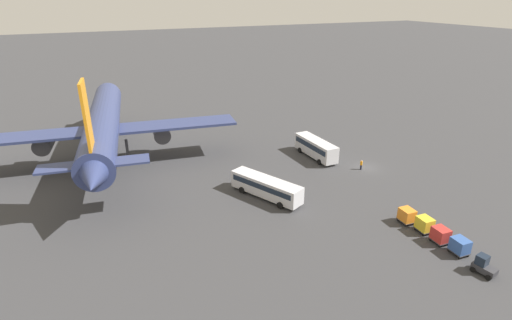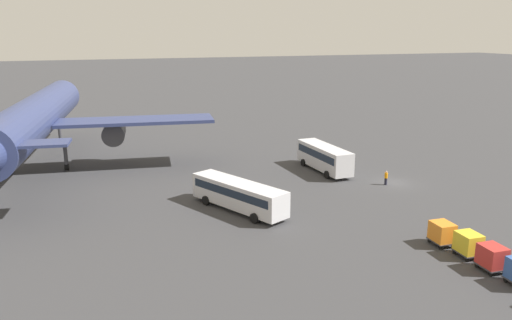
{
  "view_description": "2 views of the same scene",
  "coord_description": "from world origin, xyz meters",
  "px_view_note": "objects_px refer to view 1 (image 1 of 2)",
  "views": [
    {
      "loc": [
        -50.13,
        44.39,
        28.41
      ],
      "look_at": [
        3.93,
        19.4,
        3.33
      ],
      "focal_mm": 28.0,
      "sensor_mm": 36.0,
      "label": 1
    },
    {
      "loc": [
        -48.93,
        35.97,
        18.0
      ],
      "look_at": [
        0.13,
        17.83,
        4.46
      ],
      "focal_mm": 35.0,
      "sensor_mm": 36.0,
      "label": 2
    }
  ],
  "objects_px": {
    "airplane": "(103,125)",
    "worker_person": "(361,165)",
    "shuttle_bus_far": "(266,186)",
    "cargo_cart_red": "(440,235)",
    "cargo_cart_orange": "(407,215)",
    "baggage_tug": "(484,266)",
    "shuttle_bus_near": "(316,147)",
    "cargo_cart_yellow": "(425,224)",
    "cargo_cart_blue": "(460,246)"
  },
  "relations": [
    {
      "from": "airplane",
      "to": "worker_person",
      "type": "bearing_deg",
      "value": -111.36
    },
    {
      "from": "shuttle_bus_far",
      "to": "cargo_cart_red",
      "type": "height_order",
      "value": "shuttle_bus_far"
    },
    {
      "from": "cargo_cart_orange",
      "to": "baggage_tug",
      "type": "bearing_deg",
      "value": -179.69
    },
    {
      "from": "shuttle_bus_near",
      "to": "baggage_tug",
      "type": "relative_size",
      "value": 4.04
    },
    {
      "from": "baggage_tug",
      "to": "cargo_cart_red",
      "type": "relative_size",
      "value": 1.24
    },
    {
      "from": "cargo_cart_yellow",
      "to": "cargo_cart_orange",
      "type": "relative_size",
      "value": 1.0
    },
    {
      "from": "cargo_cart_yellow",
      "to": "shuttle_bus_far",
      "type": "bearing_deg",
      "value": 39.88
    },
    {
      "from": "worker_person",
      "to": "cargo_cart_orange",
      "type": "xyz_separation_m",
      "value": [
        -16.58,
        5.71,
        0.32
      ]
    },
    {
      "from": "shuttle_bus_near",
      "to": "worker_person",
      "type": "bearing_deg",
      "value": -154.76
    },
    {
      "from": "cargo_cart_red",
      "to": "cargo_cart_yellow",
      "type": "bearing_deg",
      "value": -2.5
    },
    {
      "from": "worker_person",
      "to": "cargo_cart_red",
      "type": "relative_size",
      "value": 0.83
    },
    {
      "from": "worker_person",
      "to": "cargo_cart_orange",
      "type": "bearing_deg",
      "value": 160.99
    },
    {
      "from": "shuttle_bus_near",
      "to": "cargo_cart_red",
      "type": "distance_m",
      "value": 29.94
    },
    {
      "from": "airplane",
      "to": "cargo_cart_blue",
      "type": "xyz_separation_m",
      "value": [
        -46.8,
        -34.21,
        -5.74
      ]
    },
    {
      "from": "shuttle_bus_far",
      "to": "cargo_cart_red",
      "type": "relative_size",
      "value": 5.68
    },
    {
      "from": "cargo_cart_blue",
      "to": "cargo_cart_orange",
      "type": "relative_size",
      "value": 1.0
    },
    {
      "from": "baggage_tug",
      "to": "airplane",
      "type": "bearing_deg",
      "value": 23.35
    },
    {
      "from": "airplane",
      "to": "shuttle_bus_near",
      "type": "bearing_deg",
      "value": -103.81
    },
    {
      "from": "worker_person",
      "to": "cargo_cart_blue",
      "type": "distance_m",
      "value": 24.97
    },
    {
      "from": "cargo_cart_orange",
      "to": "shuttle_bus_far",
      "type": "bearing_deg",
      "value": 43.74
    },
    {
      "from": "shuttle_bus_far",
      "to": "cargo_cart_blue",
      "type": "height_order",
      "value": "shuttle_bus_far"
    },
    {
      "from": "airplane",
      "to": "baggage_tug",
      "type": "distance_m",
      "value": 60.87
    },
    {
      "from": "shuttle_bus_far",
      "to": "worker_person",
      "type": "distance_m",
      "value": 19.6
    },
    {
      "from": "shuttle_bus_near",
      "to": "cargo_cart_blue",
      "type": "xyz_separation_m",
      "value": [
        -32.51,
        1.05,
        -0.83
      ]
    },
    {
      "from": "cargo_cart_red",
      "to": "worker_person",
      "type": "bearing_deg",
      "value": -13.88
    },
    {
      "from": "shuttle_bus_far",
      "to": "cargo_cart_red",
      "type": "distance_m",
      "value": 24.12
    },
    {
      "from": "airplane",
      "to": "cargo_cart_blue",
      "type": "distance_m",
      "value": 58.26
    },
    {
      "from": "cargo_cart_blue",
      "to": "shuttle_bus_near",
      "type": "bearing_deg",
      "value": -1.85
    },
    {
      "from": "worker_person",
      "to": "shuttle_bus_far",
      "type": "bearing_deg",
      "value": 96.53
    },
    {
      "from": "airplane",
      "to": "cargo_cart_red",
      "type": "height_order",
      "value": "airplane"
    },
    {
      "from": "baggage_tug",
      "to": "cargo_cart_yellow",
      "type": "bearing_deg",
      "value": -12.97
    },
    {
      "from": "airplane",
      "to": "cargo_cart_orange",
      "type": "xyz_separation_m",
      "value": [
        -38.96,
        -33.67,
        -5.74
      ]
    },
    {
      "from": "shuttle_bus_near",
      "to": "cargo_cart_yellow",
      "type": "xyz_separation_m",
      "value": [
        -27.28,
        1.16,
        -0.83
      ]
    },
    {
      "from": "shuttle_bus_far",
      "to": "cargo_cart_orange",
      "type": "bearing_deg",
      "value": -161.03
    },
    {
      "from": "cargo_cart_yellow",
      "to": "cargo_cart_orange",
      "type": "height_order",
      "value": "same"
    },
    {
      "from": "baggage_tug",
      "to": "worker_person",
      "type": "height_order",
      "value": "baggage_tug"
    },
    {
      "from": "airplane",
      "to": "cargo_cart_yellow",
      "type": "distance_m",
      "value": 54.08
    },
    {
      "from": "baggage_tug",
      "to": "worker_person",
      "type": "relative_size",
      "value": 1.49
    },
    {
      "from": "airplane",
      "to": "cargo_cart_red",
      "type": "bearing_deg",
      "value": -134.18
    },
    {
      "from": "shuttle_bus_near",
      "to": "shuttle_bus_far",
      "type": "xyz_separation_m",
      "value": [
        -10.31,
        15.34,
        -0.19
      ]
    },
    {
      "from": "airplane",
      "to": "worker_person",
      "type": "height_order",
      "value": "airplane"
    },
    {
      "from": "cargo_cart_orange",
      "to": "cargo_cart_yellow",
      "type": "bearing_deg",
      "value": -170.45
    },
    {
      "from": "airplane",
      "to": "cargo_cart_yellow",
      "type": "height_order",
      "value": "airplane"
    },
    {
      "from": "baggage_tug",
      "to": "cargo_cart_yellow",
      "type": "distance_m",
      "value": 8.75
    },
    {
      "from": "airplane",
      "to": "shuttle_bus_far",
      "type": "relative_size",
      "value": 4.55
    },
    {
      "from": "cargo_cart_orange",
      "to": "shuttle_bus_near",
      "type": "bearing_deg",
      "value": -3.7
    },
    {
      "from": "shuttle_bus_near",
      "to": "baggage_tug",
      "type": "xyz_separation_m",
      "value": [
        -36.02,
        1.53,
        -1.08
      ]
    },
    {
      "from": "worker_person",
      "to": "airplane",
      "type": "bearing_deg",
      "value": 60.39
    },
    {
      "from": "shuttle_bus_near",
      "to": "cargo_cart_yellow",
      "type": "height_order",
      "value": "shuttle_bus_near"
    },
    {
      "from": "cargo_cart_blue",
      "to": "cargo_cart_red",
      "type": "bearing_deg",
      "value": 4.79
    }
  ]
}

